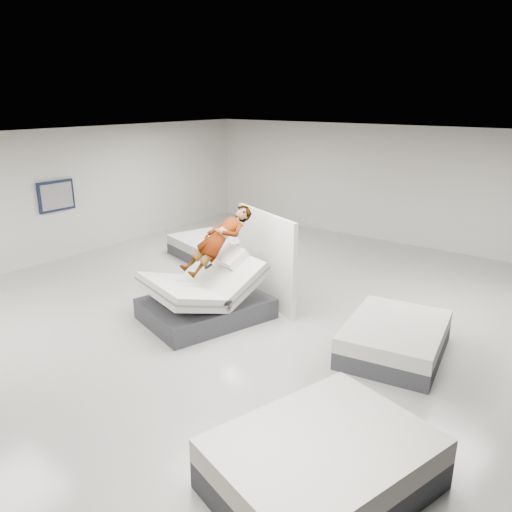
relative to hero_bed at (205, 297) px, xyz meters
The scene contains 9 objects.
room 1.35m from the hero_bed, ahead, with size 14.00×14.04×3.20m.
hero_bed is the anchor object (origin of this frame).
person 0.91m from the hero_bed, 73.42° to the left, with size 0.60×0.39×1.64m, color slate.
remote 0.70m from the hero_bed, 27.03° to the right, with size 0.05×0.14×0.03m, color black.
divider_panel 1.45m from the hero_bed, 71.55° to the left, with size 2.00×0.09×1.82m, color silver.
flat_bed_right_far 3.41m from the hero_bed, 14.04° to the left, with size 1.70×2.10×0.52m.
flat_bed_right_near 4.51m from the hero_bed, 31.78° to the right, with size 2.18×2.55×0.60m.
flat_bed_left_far 3.73m from the hero_bed, 132.14° to the left, with size 2.11×1.80×0.50m.
wall_poster 5.45m from the hero_bed, behind, with size 0.06×0.95×0.75m.
Camera 1 is at (5.23, -6.12, 3.91)m, focal length 35.00 mm.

